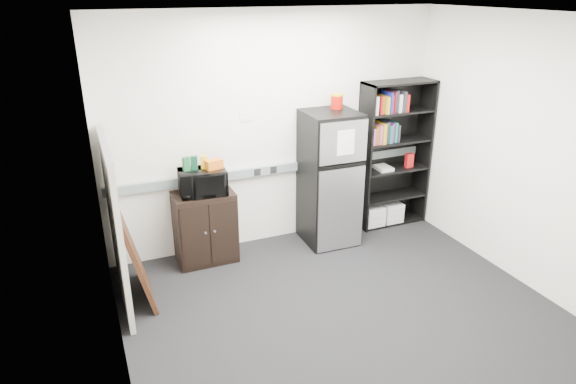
% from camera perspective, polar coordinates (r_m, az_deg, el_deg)
% --- Properties ---
extents(floor, '(4.00, 4.00, 0.00)m').
position_cam_1_polar(floor, '(5.08, 6.18, -13.14)').
color(floor, black).
rests_on(floor, ground).
extents(wall_back, '(4.00, 0.02, 2.70)m').
position_cam_1_polar(wall_back, '(5.95, -1.42, 6.79)').
color(wall_back, white).
rests_on(wall_back, floor).
extents(wall_right, '(0.02, 3.50, 2.70)m').
position_cam_1_polar(wall_right, '(5.67, 24.86, 3.93)').
color(wall_right, white).
rests_on(wall_right, floor).
extents(wall_left, '(0.02, 3.50, 2.70)m').
position_cam_1_polar(wall_left, '(3.92, -19.55, -2.86)').
color(wall_left, white).
rests_on(wall_left, floor).
extents(ceiling, '(4.00, 3.50, 0.02)m').
position_cam_1_polar(ceiling, '(4.16, 7.77, 18.89)').
color(ceiling, white).
rests_on(ceiling, wall_back).
extents(electrical_raceway, '(3.92, 0.05, 0.10)m').
position_cam_1_polar(electrical_raceway, '(6.06, -1.28, 2.61)').
color(electrical_raceway, gray).
rests_on(electrical_raceway, wall_back).
extents(wall_note, '(0.14, 0.00, 0.10)m').
position_cam_1_polar(wall_note, '(5.78, -4.68, 8.31)').
color(wall_note, white).
rests_on(wall_note, wall_back).
extents(bookshelf, '(0.90, 0.34, 1.85)m').
position_cam_1_polar(bookshelf, '(6.58, 11.55, 4.44)').
color(bookshelf, black).
rests_on(bookshelf, floor).
extents(cubicle_partition, '(0.06, 1.30, 1.62)m').
position_cam_1_polar(cubicle_partition, '(5.13, -18.65, -3.41)').
color(cubicle_partition, gray).
rests_on(cubicle_partition, floor).
extents(cabinet, '(0.66, 0.44, 0.82)m').
position_cam_1_polar(cabinet, '(5.79, -9.18, -3.89)').
color(cabinet, black).
rests_on(cabinet, floor).
extents(microwave, '(0.52, 0.37, 0.27)m').
position_cam_1_polar(microwave, '(5.56, -9.48, 1.11)').
color(microwave, black).
rests_on(microwave, cabinet).
extents(snack_box_a, '(0.08, 0.06, 0.15)m').
position_cam_1_polar(snack_box_a, '(5.49, -11.23, 3.07)').
color(snack_box_a, '#17532A').
rests_on(snack_box_a, microwave).
extents(snack_box_b, '(0.08, 0.07, 0.15)m').
position_cam_1_polar(snack_box_b, '(5.51, -10.38, 3.19)').
color(snack_box_b, '#0D3B25').
rests_on(snack_box_b, microwave).
extents(snack_box_c, '(0.08, 0.06, 0.14)m').
position_cam_1_polar(snack_box_c, '(5.53, -9.31, 3.29)').
color(snack_box_c, gold).
rests_on(snack_box_c, microwave).
extents(snack_bag, '(0.20, 0.14, 0.10)m').
position_cam_1_polar(snack_bag, '(5.51, -8.23, 3.07)').
color(snack_bag, '#D16414').
rests_on(snack_bag, microwave).
extents(refrigerator, '(0.61, 0.64, 1.59)m').
position_cam_1_polar(refrigerator, '(6.05, 4.63, 1.48)').
color(refrigerator, black).
rests_on(refrigerator, floor).
extents(coffee_can, '(0.14, 0.14, 0.19)m').
position_cam_1_polar(coffee_can, '(5.97, 5.45, 10.10)').
color(coffee_can, '#B01008').
rests_on(coffee_can, refrigerator).
extents(framed_poster, '(0.27, 0.78, 0.98)m').
position_cam_1_polar(framed_poster, '(5.23, -16.74, -6.51)').
color(framed_poster, black).
rests_on(framed_poster, floor).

